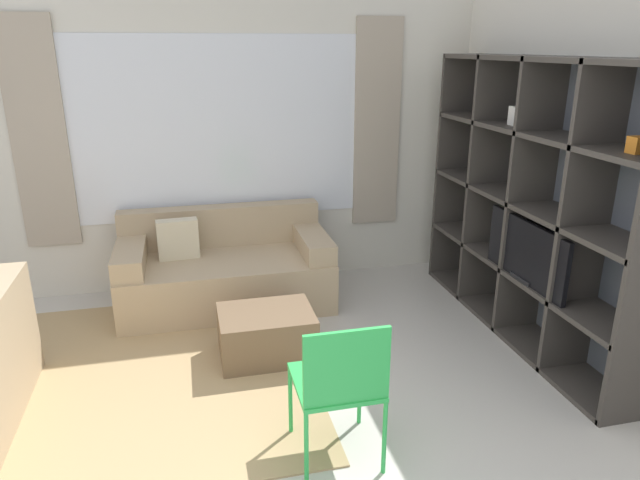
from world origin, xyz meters
name	(u,v)px	position (x,y,z in m)	size (l,w,h in m)	color
wall_back	(219,139)	(0.00, 3.24, 1.36)	(5.92, 0.11, 2.70)	silver
wall_right	(569,163)	(2.39, 1.60, 1.35)	(0.07, 4.40, 2.70)	silver
area_rug	(137,376)	(-0.74, 1.65, 0.01)	(2.35, 2.38, 0.01)	tan
shelving_unit	(535,204)	(2.20, 1.66, 1.04)	(0.39, 2.48, 2.09)	#515660
couch_main	(225,270)	(-0.04, 2.74, 0.29)	(1.78, 0.91, 0.79)	tan
ottoman	(267,334)	(0.17, 1.71, 0.18)	(0.67, 0.51, 0.35)	brown
folding_chair	(340,380)	(0.38, 0.51, 0.52)	(0.44, 0.46, 0.86)	green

